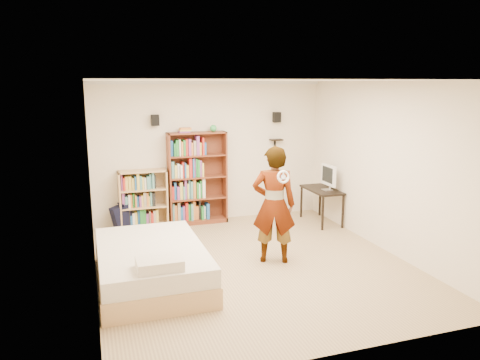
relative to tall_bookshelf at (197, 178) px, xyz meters
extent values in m
cube|color=tan|center=(0.29, -2.34, -0.88)|extent=(4.50, 5.00, 0.01)
cube|color=beige|center=(0.29, 0.16, 0.47)|extent=(4.50, 0.02, 2.70)
cube|color=beige|center=(0.29, -4.84, 0.47)|extent=(4.50, 0.02, 2.70)
cube|color=beige|center=(-1.96, -2.34, 0.47)|extent=(0.02, 5.00, 2.70)
cube|color=beige|center=(2.54, -2.34, 0.47)|extent=(0.02, 5.00, 2.70)
cube|color=white|center=(0.29, -2.34, 1.82)|extent=(4.50, 5.00, 0.02)
cube|color=silver|center=(0.29, 0.13, 1.79)|extent=(4.50, 0.06, 0.06)
cube|color=silver|center=(0.29, -4.81, 1.79)|extent=(4.50, 0.06, 0.06)
cube|color=silver|center=(-1.93, -2.34, 1.79)|extent=(0.06, 5.00, 0.06)
cube|color=silver|center=(2.51, -2.34, 1.79)|extent=(0.06, 5.00, 0.06)
cube|color=black|center=(-0.76, 0.06, 1.12)|extent=(0.14, 0.12, 0.20)
cube|color=black|center=(1.64, 0.06, 1.12)|extent=(0.14, 0.12, 0.20)
cube|color=black|center=(1.64, 0.07, 0.67)|extent=(0.25, 0.16, 0.02)
imported|color=black|center=(0.63, -2.31, 0.01)|extent=(0.75, 0.63, 1.77)
torus|color=white|center=(0.63, -2.64, 0.49)|extent=(0.19, 0.07, 0.19)
camera|label=1|loc=(-1.96, -8.56, 1.79)|focal=35.00mm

